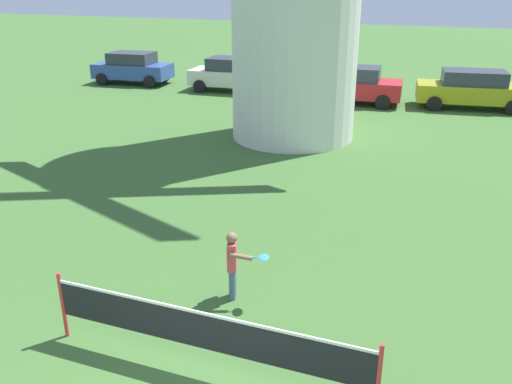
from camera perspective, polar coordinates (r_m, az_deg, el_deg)
The scene contains 6 objects.
tennis_net at distance 7.60m, azimuth -5.49°, elevation -14.37°, with size 4.75×0.06×1.10m.
player_far at distance 9.17m, azimuth -2.37°, elevation -7.31°, with size 0.79×0.40×1.23m.
parked_car_blue at distance 28.79m, azimuth -12.83°, elevation 12.62°, with size 3.98×2.19×1.56m.
parked_car_cream at distance 26.22m, azimuth -2.42°, elevation 12.28°, with size 4.12×2.07×1.56m.
parked_car_red at distance 23.98m, azimuth 9.87°, elevation 11.08°, with size 4.41×2.15×1.56m.
parked_car_mustard at distance 24.33m, azimuth 21.77°, elevation 10.02°, with size 4.57×2.31×1.56m.
Camera 1 is at (2.68, -3.65, 5.16)m, focal length 38.11 mm.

